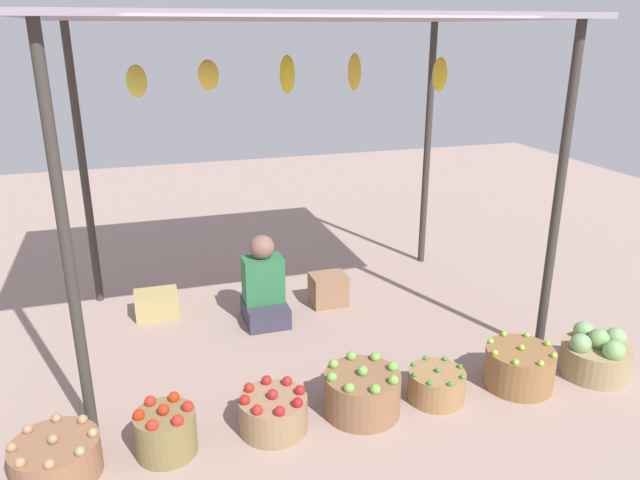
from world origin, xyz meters
The scene contains 12 objects.
ground_plane centered at (0.00, 0.00, 0.00)m, with size 14.00×14.00×0.00m, color gray.
market_stall_structure centered at (-0.01, 0.01, 2.33)m, with size 3.65×2.37×2.52m.
vendor_person centered at (-0.29, 0.14, 0.30)m, with size 0.36×0.44×0.78m.
basket_potatoes centered at (-1.85, -1.41, 0.11)m, with size 0.50×0.50×0.27m.
basket_red_tomatoes centered at (-1.24, -1.40, 0.15)m, with size 0.37×0.37×0.33m.
basket_red_apples centered at (-0.57, -1.38, 0.12)m, with size 0.44×0.44×0.29m.
basket_green_apples centered at (0.03, -1.38, 0.15)m, with size 0.51×0.51×0.35m.
basket_green_chilies centered at (0.58, -1.39, 0.11)m, with size 0.39×0.39×0.24m.
basket_limes centered at (1.22, -1.41, 0.14)m, with size 0.49×0.49×0.32m.
basket_cabbages centered at (1.85, -1.45, 0.15)m, with size 0.49×0.49×0.36m.
wooden_crate_near_vendor centered at (0.35, 0.29, 0.14)m, with size 0.32×0.26×0.29m, color #91684C.
wooden_crate_stacked_rear centered at (-1.18, 0.52, 0.11)m, with size 0.37×0.26×0.23m, color tan.
Camera 1 is at (-1.28, -4.59, 2.43)m, focal length 34.11 mm.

